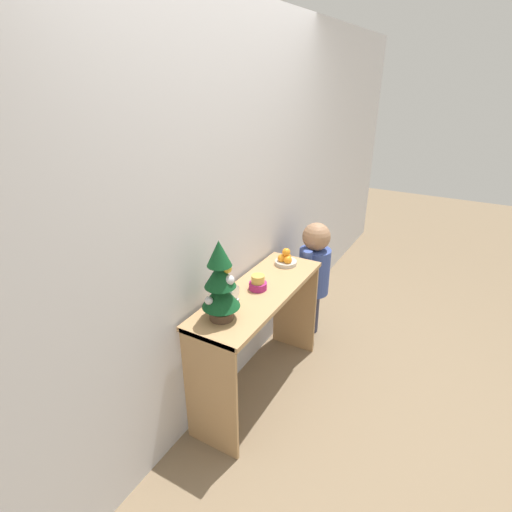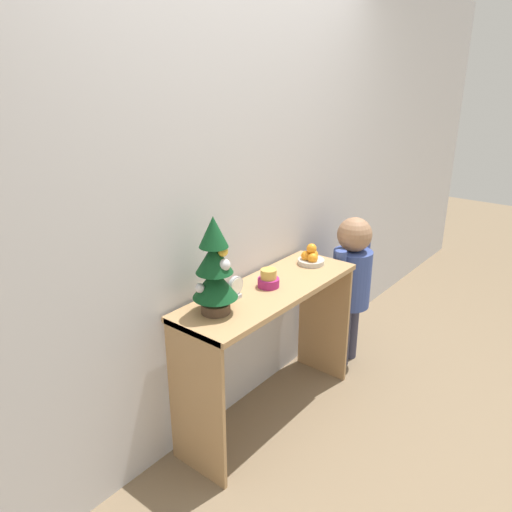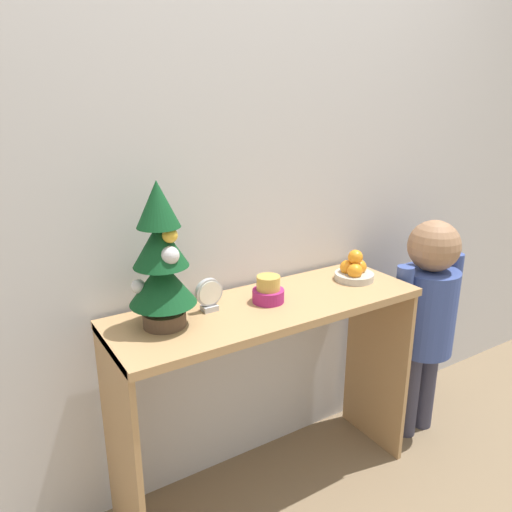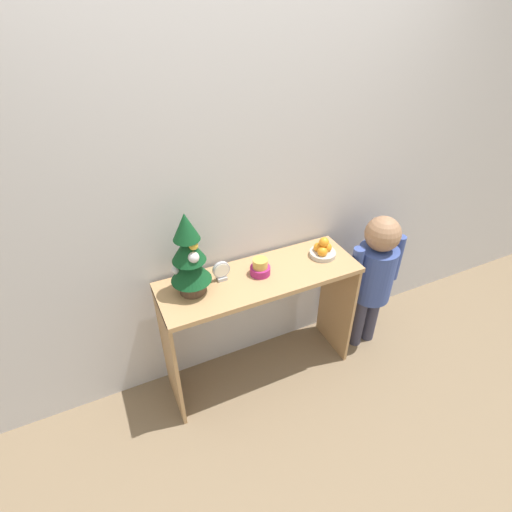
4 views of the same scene
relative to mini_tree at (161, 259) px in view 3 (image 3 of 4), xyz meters
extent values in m
cube|color=silver|center=(0.39, 0.21, 0.21)|extent=(7.00, 0.05, 2.50)
cube|color=tan|center=(0.39, -0.03, -0.25)|extent=(1.18, 0.39, 0.03)
cube|color=tan|center=(-0.19, -0.03, -0.64)|extent=(0.02, 0.36, 0.81)
cube|color=tan|center=(0.97, -0.03, -0.64)|extent=(0.02, 0.36, 0.81)
cylinder|color=#4C3828|center=(0.00, 0.00, -0.21)|extent=(0.14, 0.14, 0.05)
cylinder|color=brown|center=(0.00, 0.00, -0.16)|extent=(0.02, 0.02, 0.04)
cone|color=#0F421E|center=(0.00, 0.00, -0.08)|extent=(0.22, 0.22, 0.15)
cone|color=#0F421E|center=(0.00, 0.00, 0.05)|extent=(0.18, 0.18, 0.15)
cone|color=#0F421E|center=(0.00, 0.00, 0.18)|extent=(0.14, 0.14, 0.15)
sphere|color=silver|center=(0.01, -0.05, 0.02)|extent=(0.06, 0.06, 0.06)
sphere|color=#2D4CA8|center=(-0.03, 0.02, 0.12)|extent=(0.05, 0.05, 0.05)
sphere|color=gold|center=(-0.01, -0.04, 0.01)|extent=(0.05, 0.05, 0.05)
sphere|color=silver|center=(0.03, 0.00, 0.14)|extent=(0.04, 0.04, 0.04)
sphere|color=gold|center=(0.02, -0.04, 0.08)|extent=(0.05, 0.05, 0.05)
sphere|color=silver|center=(-0.07, 0.03, -0.09)|extent=(0.05, 0.05, 0.05)
cylinder|color=#B7B2A8|center=(0.82, -0.01, -0.22)|extent=(0.16, 0.16, 0.03)
sphere|color=orange|center=(0.85, 0.00, -0.18)|extent=(0.06, 0.06, 0.06)
sphere|color=orange|center=(0.80, 0.02, -0.18)|extent=(0.06, 0.06, 0.06)
sphere|color=orange|center=(0.80, -0.03, -0.18)|extent=(0.06, 0.06, 0.06)
sphere|color=orange|center=(0.82, -0.01, -0.13)|extent=(0.06, 0.06, 0.06)
cylinder|color=#9E2366|center=(0.40, -0.01, -0.21)|extent=(0.12, 0.12, 0.05)
cylinder|color=gold|center=(0.40, -0.01, -0.16)|extent=(0.09, 0.09, 0.05)
cube|color=#B2B2B7|center=(0.18, 0.03, -0.22)|extent=(0.05, 0.04, 0.02)
cylinder|color=#B2B2B7|center=(0.18, 0.03, -0.16)|extent=(0.10, 0.02, 0.10)
cylinder|color=white|center=(0.18, 0.02, -0.16)|extent=(0.08, 0.00, 0.08)
cylinder|color=#38384C|center=(1.13, -0.10, -0.83)|extent=(0.09, 0.09, 0.42)
cylinder|color=#38384C|center=(1.25, -0.10, -0.83)|extent=(0.09, 0.09, 0.42)
cylinder|color=#384C93|center=(1.19, -0.10, -0.43)|extent=(0.25, 0.25, 0.38)
sphere|color=#997051|center=(1.19, -0.10, -0.12)|extent=(0.22, 0.22, 0.22)
cylinder|color=#384C93|center=(1.03, -0.10, -0.35)|extent=(0.07, 0.07, 0.33)
cylinder|color=#384C93|center=(1.35, -0.10, -0.35)|extent=(0.07, 0.07, 0.33)
camera|label=1|loc=(-1.58, -1.12, 1.04)|focal=28.00mm
camera|label=2|loc=(-1.55, -1.49, 0.87)|focal=35.00mm
camera|label=3|loc=(-0.53, -1.42, 0.49)|focal=35.00mm
camera|label=4|loc=(-0.39, -1.65, 1.16)|focal=28.00mm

